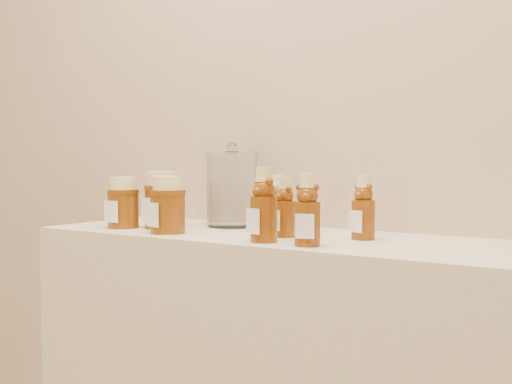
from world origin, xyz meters
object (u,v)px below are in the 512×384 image
Objects in this scene: bear_bottle_front_left at (264,199)px; honey_jar_left at (123,202)px; glass_canister at (232,186)px; bear_bottle_back_left at (277,200)px.

honey_jar_left is (-0.46, 0.04, -0.03)m from bear_bottle_front_left.
bear_bottle_front_left is at bearing -42.38° from glass_canister.
bear_bottle_front_left reaches higher than honey_jar_left.
bear_bottle_front_left reaches higher than bear_bottle_back_left.
bear_bottle_front_left is 0.33m from glass_canister.
glass_canister reaches higher than honey_jar_left.
glass_canister is (-0.16, 0.03, 0.03)m from bear_bottle_back_left.
glass_canister is at bearing -167.08° from bear_bottle_back_left.
honey_jar_left is at bearing -134.47° from bear_bottle_back_left.
honey_jar_left is 0.61× the size of glass_canister.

